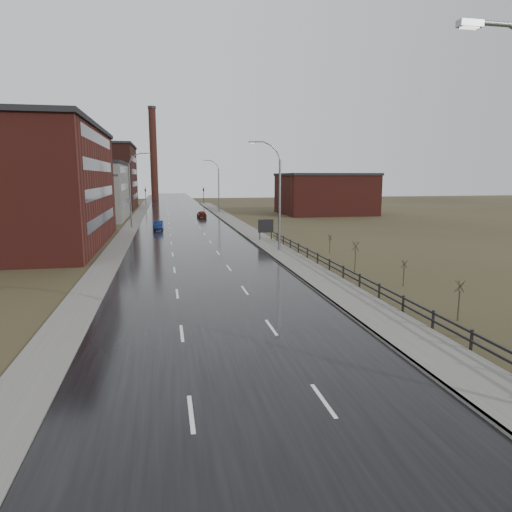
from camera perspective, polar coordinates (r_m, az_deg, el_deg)
name	(u,v)px	position (r m, az deg, el deg)	size (l,w,h in m)	color
ground	(291,485)	(13.09, 4.36, -26.66)	(320.00, 320.00, 0.00)	#2D2819
road	(185,228)	(70.60, -8.88, 3.46)	(14.00, 300.00, 0.06)	black
sidewalk_right	(280,252)	(47.19, 2.99, 0.48)	(3.20, 180.00, 0.18)	#595651
curb_right	(265,253)	(46.84, 1.18, 0.43)	(0.16, 180.00, 0.18)	slate
sidewalk_left	(129,229)	(70.73, -15.54, 3.25)	(2.40, 260.00, 0.12)	#595651
warehouse_mid	(79,191)	(89.42, -21.20, 7.61)	(16.32, 20.40, 10.50)	slate
warehouse_far	(79,177)	(119.80, -21.24, 9.22)	(26.52, 24.48, 15.50)	#331611
building_right	(325,194)	(97.98, 8.60, 7.72)	(18.36, 16.32, 8.50)	#471914
smokestack	(153,153)	(160.32, -12.69, 12.41)	(2.70, 2.70, 30.70)	#331611
streetlight_right_mid	(277,196)	(47.54, 2.63, 7.53)	(3.36, 0.28, 11.35)	slate
streetlight_left	(132,190)	(72.29, -15.24, 8.00)	(3.36, 0.28, 11.35)	slate
streetlight_right_far	(217,186)	(100.78, -4.85, 8.75)	(3.36, 0.28, 11.35)	slate
guardrail	(364,281)	(32.14, 13.33, -3.11)	(0.10, 53.05, 1.10)	black
shrub_c	(459,299)	(27.25, 24.06, -4.97)	(0.54, 0.57, 2.27)	#382D23
shrub_d	(404,272)	(34.41, 18.00, -1.97)	(0.46, 0.48, 1.90)	#382D23
shrub_e	(355,257)	(37.49, 12.31, -0.11)	(0.63, 0.67, 2.68)	#382D23
shrub_f	(330,243)	(47.37, 9.22, 1.57)	(0.47, 0.49, 1.96)	#382D23
billboard	(266,227)	(55.75, 1.22, 3.68)	(1.91, 0.17, 2.66)	black
traffic_light_left	(145,188)	(130.24, -13.68, 8.21)	(0.58, 2.73, 5.30)	black
traffic_light_right	(204,188)	(130.60, -6.58, 8.43)	(0.58, 2.73, 5.30)	black
car_near	(158,226)	(68.99, -12.11, 3.73)	(1.38, 3.97, 1.31)	#0E1A48
car_far	(202,214)	(88.10, -6.80, 5.18)	(1.57, 3.90, 1.33)	#4C130C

